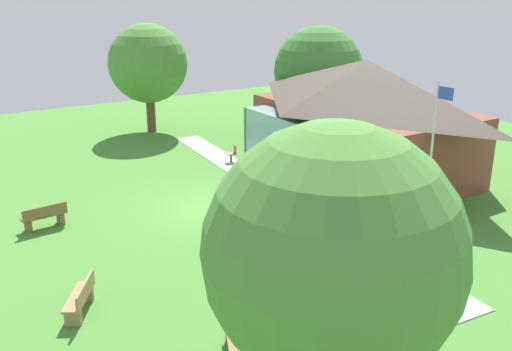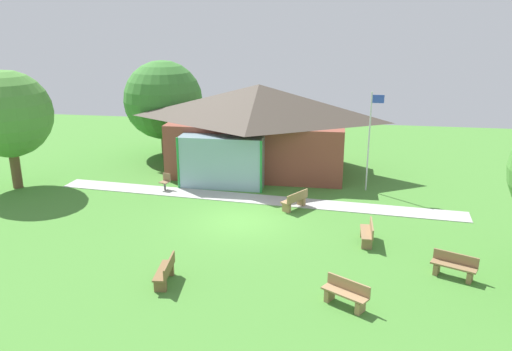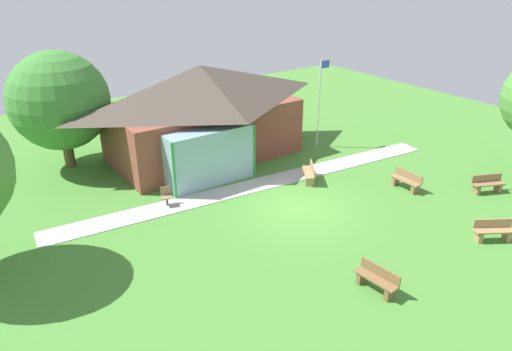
# 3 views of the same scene
# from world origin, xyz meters

# --- Properties ---
(ground_plane) EXTENTS (44.00, 44.00, 0.00)m
(ground_plane) POSITION_xyz_m (0.00, 0.00, 0.00)
(ground_plane) COLOR #478433
(pavilion) EXTENTS (10.55, 7.09, 4.95)m
(pavilion) POSITION_xyz_m (-0.49, 7.50, 2.58)
(pavilion) COLOR brown
(pavilion) RESTS_ON ground_plane
(footpath) EXTENTS (20.14, 3.01, 0.03)m
(footpath) POSITION_xyz_m (0.00, 2.80, 0.01)
(footpath) COLOR #ADADA8
(footpath) RESTS_ON ground_plane
(flagpole) EXTENTS (0.64, 0.08, 5.05)m
(flagpole) POSITION_xyz_m (5.58, 5.07, 2.80)
(flagpole) COLOR silver
(flagpole) RESTS_ON ground_plane
(bench_lawn_far_right) EXTENTS (1.55, 1.01, 0.84)m
(bench_lawn_far_right) POSITION_xyz_m (8.14, -3.84, 0.40)
(bench_lawn_far_right) COLOR olive
(bench_lawn_far_right) RESTS_ON ground_plane
(bench_mid_right) EXTENTS (0.45, 1.50, 0.84)m
(bench_mid_right) POSITION_xyz_m (5.35, -1.47, 0.40)
(bench_mid_right) COLOR olive
(bench_mid_right) RESTS_ON ground_plane
(bench_front_right) EXTENTS (1.51, 1.16, 0.84)m
(bench_front_right) POSITION_xyz_m (4.48, -6.28, 0.40)
(bench_front_right) COLOR #9E7A51
(bench_front_right) RESTS_ON ground_plane
(bench_rear_near_path) EXTENTS (1.18, 1.50, 0.84)m
(bench_rear_near_path) POSITION_xyz_m (2.19, 1.79, 0.40)
(bench_rear_near_path) COLOR #9E7A51
(bench_rear_near_path) RESTS_ON ground_plane
(bench_front_center) EXTENTS (0.58, 1.54, 0.84)m
(bench_front_center) POSITION_xyz_m (-1.47, -5.81, 0.40)
(bench_front_center) COLOR brown
(bench_front_center) RESTS_ON ground_plane
(patio_chair_west) EXTENTS (0.55, 0.55, 0.86)m
(patio_chair_west) POSITION_xyz_m (-4.61, 3.43, 0.42)
(patio_chair_west) COLOR #8C6B4C
(patio_chair_west) RESTS_ON ground_plane
(tree_behind_pavilion_left) EXTENTS (4.90, 4.90, 5.95)m
(tree_behind_pavilion_left) POSITION_xyz_m (-6.91, 10.28, 3.49)
(tree_behind_pavilion_left) COLOR brown
(tree_behind_pavilion_left) RESTS_ON ground_plane
(tree_west_hedge) EXTENTS (4.36, 4.36, 6.05)m
(tree_west_hedge) POSITION_xyz_m (-12.34, 2.59, 3.85)
(tree_west_hedge) COLOR brown
(tree_west_hedge) RESTS_ON ground_plane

